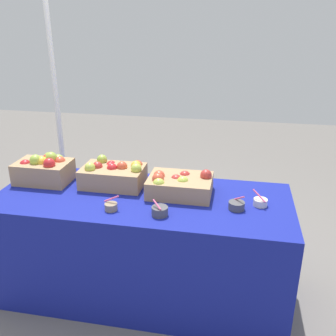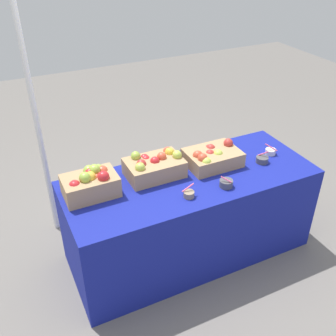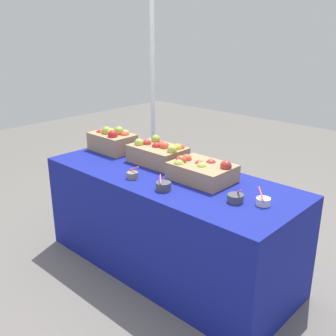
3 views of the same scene
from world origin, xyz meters
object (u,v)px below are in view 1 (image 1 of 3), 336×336
at_px(sample_bowl_mid, 237,205).
at_px(sample_bowl_far, 260,202).
at_px(apple_crate_right, 179,184).
at_px(sample_bowl_near, 160,211).
at_px(apple_crate_left, 45,169).
at_px(sample_bowl_extra, 111,206).
at_px(apple_crate_middle, 114,174).
at_px(tent_pole, 58,120).

bearing_deg(sample_bowl_mid, sample_bowl_far, 27.82).
distance_m(apple_crate_right, sample_bowl_near, 0.31).
xyz_separation_m(apple_crate_left, apple_crate_right, (0.95, -0.02, -0.03)).
relative_size(apple_crate_right, sample_bowl_mid, 4.23).
height_order(apple_crate_right, sample_bowl_extra, apple_crate_right).
xyz_separation_m(apple_crate_middle, tent_pole, (-0.70, 0.64, 0.19)).
distance_m(sample_bowl_near, sample_bowl_extra, 0.30).
bearing_deg(apple_crate_middle, sample_bowl_mid, -13.57).
bearing_deg(tent_pole, apple_crate_left, -72.87).
distance_m(apple_crate_left, sample_bowl_extra, 0.67).
bearing_deg(apple_crate_right, apple_crate_middle, 173.04).
relative_size(apple_crate_middle, sample_bowl_near, 4.33).
height_order(apple_crate_middle, apple_crate_right, apple_crate_middle).
bearing_deg(sample_bowl_far, tent_pole, 155.38).
bearing_deg(sample_bowl_far, sample_bowl_mid, -152.18).
bearing_deg(apple_crate_middle, sample_bowl_near, -42.18).
xyz_separation_m(apple_crate_right, tent_pole, (-1.16, 0.70, 0.20)).
bearing_deg(apple_crate_right, sample_bowl_near, -102.02).
height_order(apple_crate_right, sample_bowl_mid, apple_crate_right).
bearing_deg(tent_pole, apple_crate_middle, -42.56).
bearing_deg(sample_bowl_mid, sample_bowl_extra, -168.23).
bearing_deg(sample_bowl_far, apple_crate_left, 176.38).
height_order(sample_bowl_mid, sample_bowl_far, sample_bowl_far).
xyz_separation_m(apple_crate_middle, sample_bowl_mid, (0.83, -0.20, -0.05)).
height_order(sample_bowl_near, sample_bowl_extra, same).
distance_m(sample_bowl_near, tent_pole, 1.50).
bearing_deg(sample_bowl_near, sample_bowl_mid, 20.07).
bearing_deg(sample_bowl_extra, sample_bowl_far, 14.57).
distance_m(sample_bowl_near, sample_bowl_far, 0.62).
relative_size(sample_bowl_near, sample_bowl_mid, 1.00).
bearing_deg(sample_bowl_extra, apple_crate_right, 39.39).
bearing_deg(tent_pole, sample_bowl_near, -42.42).
xyz_separation_m(apple_crate_right, sample_bowl_extra, (-0.36, -0.30, -0.04)).
height_order(sample_bowl_mid, tent_pole, tent_pole).
bearing_deg(apple_crate_middle, apple_crate_left, -175.99).
relative_size(apple_crate_middle, apple_crate_right, 1.02).
relative_size(sample_bowl_near, sample_bowl_extra, 1.03).
bearing_deg(apple_crate_right, apple_crate_left, 178.66).
relative_size(sample_bowl_far, sample_bowl_extra, 1.06).
relative_size(apple_crate_right, sample_bowl_extra, 4.38).
height_order(sample_bowl_mid, sample_bowl_extra, sample_bowl_mid).
distance_m(sample_bowl_far, tent_pole, 1.85).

